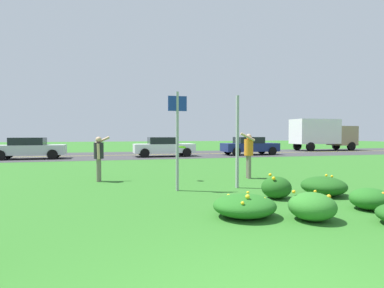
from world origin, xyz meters
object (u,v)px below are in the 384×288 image
at_px(person_thrower_dark_shirt, 99,155).
at_px(box_truck_tan, 322,133).
at_px(person_catcher_orange_shirt, 249,152).
at_px(car_white_center_right, 164,147).
at_px(sign_post_near_path, 177,131).
at_px(car_navy_rightmost, 249,146).
at_px(frisbee_lime, 182,147).
at_px(sign_post_by_roadside, 237,142).
at_px(car_silver_center_left, 29,148).

distance_m(person_thrower_dark_shirt, box_truck_tan, 27.17).
relative_size(person_catcher_orange_shirt, car_white_center_right, 0.39).
xyz_separation_m(person_thrower_dark_shirt, box_truck_tan, (21.83, 16.14, 0.85)).
xyz_separation_m(sign_post_near_path, person_thrower_dark_shirt, (-2.28, 2.52, -0.81)).
distance_m(sign_post_near_path, car_navy_rightmost, 17.07).
distance_m(person_catcher_orange_shirt, box_truck_tan, 23.50).
bearing_deg(box_truck_tan, frisbee_lime, -138.54).
relative_size(frisbee_lime, box_truck_tan, 0.04).
bearing_deg(car_navy_rightmost, sign_post_by_roadside, -117.10).
relative_size(sign_post_by_roadside, person_thrower_dark_shirt, 1.79).
bearing_deg(frisbee_lime, person_catcher_orange_shirt, -2.55).
distance_m(sign_post_near_path, car_silver_center_left, 15.97).
distance_m(person_catcher_orange_shirt, car_white_center_right, 12.53).
bearing_deg(car_navy_rightmost, car_silver_center_left, 180.00).
bearing_deg(car_silver_center_left, sign_post_near_path, -63.85).
bearing_deg(person_thrower_dark_shirt, car_navy_rightmost, 45.65).
xyz_separation_m(sign_post_near_path, person_catcher_orange_shirt, (3.18, 1.83, -0.74)).
relative_size(sign_post_near_path, person_catcher_orange_shirt, 1.68).
bearing_deg(car_white_center_right, person_thrower_dark_shirt, -110.70).
height_order(sign_post_near_path, box_truck_tan, box_truck_tan).
distance_m(frisbee_lime, car_navy_rightmost, 15.08).
distance_m(car_white_center_right, box_truck_tan, 17.95).
relative_size(sign_post_by_roadside, box_truck_tan, 0.43).
height_order(car_white_center_right, car_navy_rightmost, same).
bearing_deg(car_silver_center_left, frisbee_lime, -58.26).
bearing_deg(person_catcher_orange_shirt, box_truck_tan, 45.80).
xyz_separation_m(sign_post_by_roadside, frisbee_lime, (-1.28, 1.97, -0.23)).
xyz_separation_m(frisbee_lime, car_silver_center_left, (-7.65, 12.37, -0.47)).
bearing_deg(frisbee_lime, sign_post_by_roadside, -56.85).
height_order(sign_post_by_roadside, person_catcher_orange_shirt, sign_post_by_roadside).
relative_size(person_thrower_dark_shirt, box_truck_tan, 0.24).
height_order(sign_post_by_roadside, person_thrower_dark_shirt, sign_post_by_roadside).
xyz_separation_m(person_thrower_dark_shirt, car_silver_center_left, (-4.74, 11.79, -0.21)).
distance_m(person_thrower_dark_shirt, person_catcher_orange_shirt, 5.51).
distance_m(car_silver_center_left, box_truck_tan, 26.95).
height_order(person_catcher_orange_shirt, car_silver_center_left, person_catcher_orange_shirt).
xyz_separation_m(person_catcher_orange_shirt, car_navy_rightmost, (6.06, 12.48, -0.28)).
bearing_deg(sign_post_by_roadside, frisbee_lime, 123.15).
height_order(sign_post_by_roadside, car_white_center_right, sign_post_by_roadside).
bearing_deg(person_catcher_orange_shirt, car_white_center_right, 94.62).
distance_m(sign_post_near_path, frisbee_lime, 2.11).
xyz_separation_m(person_thrower_dark_shirt, frisbee_lime, (2.91, -0.58, 0.26)).
height_order(sign_post_near_path, car_white_center_right, sign_post_near_path).
relative_size(person_thrower_dark_shirt, car_navy_rightmost, 0.36).
bearing_deg(frisbee_lime, car_navy_rightmost, 55.13).
height_order(person_thrower_dark_shirt, car_silver_center_left, person_thrower_dark_shirt).
height_order(person_thrower_dark_shirt, box_truck_tan, box_truck_tan).
bearing_deg(car_white_center_right, car_navy_rightmost, 0.00).
bearing_deg(car_navy_rightmost, frisbee_lime, -124.87).
bearing_deg(car_navy_rightmost, person_thrower_dark_shirt, -134.35).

